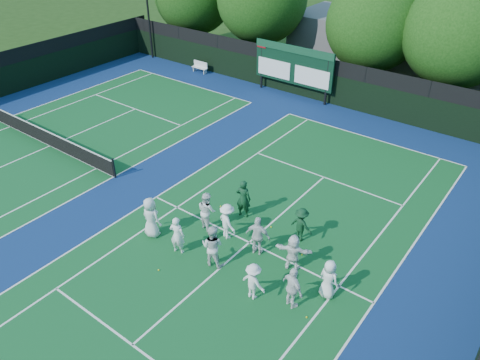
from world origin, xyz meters
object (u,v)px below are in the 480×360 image
Objects in this scene: scoreboard at (293,65)px; bench at (200,67)px; coach_left at (243,199)px; tennis_net at (49,138)px.

scoreboard is 8.46m from bench.
scoreboard is 3.25× the size of coach_left.
bench is (-1.29, 14.36, -0.03)m from tennis_net.
tennis_net is 12.76m from coach_left.
coach_left is (12.68, 1.35, 0.43)m from tennis_net.
coach_left is (13.97, -13.01, 0.46)m from bench.
bench is 0.74× the size of coach_left.
scoreboard reaches higher than coach_left.
bench is 19.09m from coach_left.
scoreboard is at bearing 64.40° from tennis_net.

